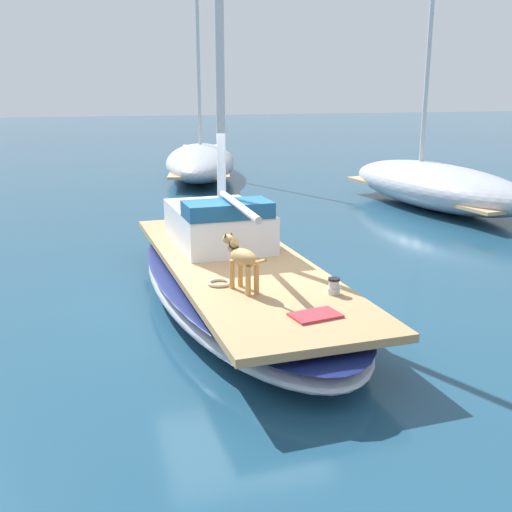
{
  "coord_description": "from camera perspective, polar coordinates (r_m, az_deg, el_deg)",
  "views": [
    {
      "loc": [
        -2.13,
        -8.71,
        3.23
      ],
      "look_at": [
        0.0,
        -1.0,
        1.01
      ],
      "focal_mm": 43.47,
      "sensor_mm": 36.0,
      "label": 1
    }
  ],
  "objects": [
    {
      "name": "moored_boat_far_astern",
      "position": [
        22.53,
        -5.15,
        8.7
      ],
      "size": [
        3.84,
        7.76,
        6.94
      ],
      "color": "#B2B7C1",
      "rests_on": "ground"
    },
    {
      "name": "cabin_house",
      "position": [
        10.28,
        -3.47,
        2.99
      ],
      "size": [
        1.51,
        2.29,
        0.84
      ],
      "color": "silver",
      "rests_on": "sailboat_main"
    },
    {
      "name": "sailboat_main",
      "position": [
        9.42,
        -1.62,
        -2.39
      ],
      "size": [
        2.87,
        7.35,
        0.66
      ],
      "color": "#B2B7C1",
      "rests_on": "ground"
    },
    {
      "name": "ground_plane",
      "position": [
        9.53,
        -1.6,
        -4.31
      ],
      "size": [
        120.0,
        120.0,
        0.0
      ],
      "primitive_type": "plane",
      "color": "navy"
    },
    {
      "name": "coiled_rope",
      "position": [
        8.26,
        -3.4,
        -2.48
      ],
      "size": [
        0.32,
        0.32,
        0.04
      ],
      "primitive_type": "torus",
      "color": "beige",
      "rests_on": "sailboat_main"
    },
    {
      "name": "deck_towel",
      "position": [
        7.16,
        5.49,
        -5.45
      ],
      "size": [
        0.62,
        0.46,
        0.03
      ],
      "primitive_type": "cube",
      "rotation": [
        0.0,
        0.0,
        0.18
      ],
      "color": "#C6333D",
      "rests_on": "sailboat_main"
    },
    {
      "name": "moored_boat_starboard_side",
      "position": [
        17.48,
        16.18,
        6.3
      ],
      "size": [
        3.2,
        6.95,
        7.4
      ],
      "color": "#B2B7C1",
      "rests_on": "ground"
    },
    {
      "name": "deck_winch",
      "position": [
        7.92,
        7.17,
        -2.8
      ],
      "size": [
        0.16,
        0.16,
        0.21
      ],
      "color": "#B7B7BC",
      "rests_on": "sailboat_main"
    },
    {
      "name": "dog_tan",
      "position": [
        7.92,
        -1.3,
        -0.23
      ],
      "size": [
        0.42,
        0.91,
        0.7
      ],
      "color": "tan",
      "rests_on": "sailboat_main"
    }
  ]
}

